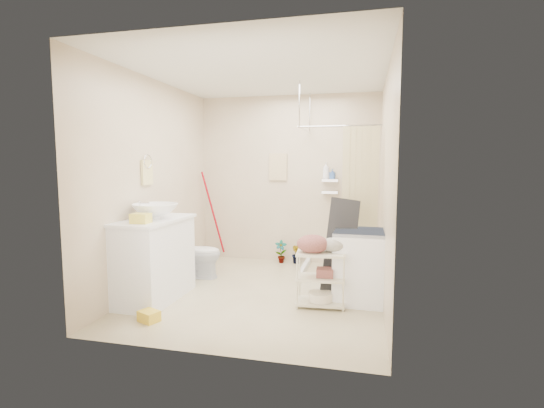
{
  "coord_description": "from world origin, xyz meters",
  "views": [
    {
      "loc": [
        1.18,
        -4.48,
        1.57
      ],
      "look_at": [
        0.06,
        0.25,
        1.06
      ],
      "focal_mm": 26.0,
      "sensor_mm": 36.0,
      "label": 1
    }
  ],
  "objects_px": {
    "toilet": "(197,253)",
    "laundry_rack": "(321,274)",
    "washing_machine": "(359,266)",
    "vanity": "(153,259)"
  },
  "relations": [
    {
      "from": "toilet",
      "to": "washing_machine",
      "type": "xyz_separation_m",
      "value": [
        2.18,
        -0.45,
        0.07
      ]
    },
    {
      "from": "vanity",
      "to": "washing_machine",
      "type": "bearing_deg",
      "value": 12.76
    },
    {
      "from": "toilet",
      "to": "washing_machine",
      "type": "distance_m",
      "value": 2.23
    },
    {
      "from": "toilet",
      "to": "laundry_rack",
      "type": "distance_m",
      "value": 1.92
    },
    {
      "from": "washing_machine",
      "to": "laundry_rack",
      "type": "height_order",
      "value": "washing_machine"
    },
    {
      "from": "vanity",
      "to": "toilet",
      "type": "relative_size",
      "value": 1.57
    },
    {
      "from": "vanity",
      "to": "toilet",
      "type": "xyz_separation_m",
      "value": [
        0.12,
        0.92,
        -0.13
      ]
    },
    {
      "from": "washing_machine",
      "to": "laundry_rack",
      "type": "distance_m",
      "value": 0.49
    },
    {
      "from": "vanity",
      "to": "toilet",
      "type": "distance_m",
      "value": 0.94
    },
    {
      "from": "toilet",
      "to": "laundry_rack",
      "type": "xyz_separation_m",
      "value": [
        1.78,
        -0.72,
        0.02
      ]
    }
  ]
}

